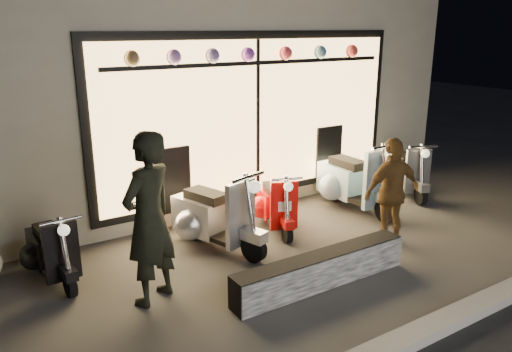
{
  "coord_description": "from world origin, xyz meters",
  "views": [
    {
      "loc": [
        -3.44,
        -4.69,
        2.93
      ],
      "look_at": [
        -0.07,
        0.6,
        1.05
      ],
      "focal_mm": 35.0,
      "sensor_mm": 36.0,
      "label": 1
    }
  ],
  "objects_px": {
    "man": "(149,219)",
    "woman": "(392,192)",
    "scooter_silver": "(210,215)",
    "scooter_red": "(275,203)",
    "graffiti_barrier": "(321,270)"
  },
  "relations": [
    {
      "from": "man",
      "to": "woman",
      "type": "xyz_separation_m",
      "value": [
        3.36,
        -0.34,
        -0.2
      ]
    },
    {
      "from": "woman",
      "to": "scooter_silver",
      "type": "bearing_deg",
      "value": -24.09
    },
    {
      "from": "scooter_red",
      "to": "man",
      "type": "height_order",
      "value": "man"
    },
    {
      "from": "graffiti_barrier",
      "to": "woman",
      "type": "distance_m",
      "value": 1.72
    },
    {
      "from": "graffiti_barrier",
      "to": "scooter_silver",
      "type": "height_order",
      "value": "scooter_silver"
    },
    {
      "from": "man",
      "to": "graffiti_barrier",
      "type": "bearing_deg",
      "value": 129.01
    },
    {
      "from": "graffiti_barrier",
      "to": "woman",
      "type": "xyz_separation_m",
      "value": [
        1.57,
        0.42,
        0.56
      ]
    },
    {
      "from": "graffiti_barrier",
      "to": "scooter_red",
      "type": "relative_size",
      "value": 1.88
    },
    {
      "from": "scooter_silver",
      "to": "woman",
      "type": "relative_size",
      "value": 1.02
    },
    {
      "from": "man",
      "to": "scooter_red",
      "type": "bearing_deg",
      "value": 176.15
    },
    {
      "from": "scooter_red",
      "to": "man",
      "type": "bearing_deg",
      "value": -136.98
    },
    {
      "from": "scooter_silver",
      "to": "man",
      "type": "distance_m",
      "value": 1.63
    },
    {
      "from": "graffiti_barrier",
      "to": "scooter_red",
      "type": "distance_m",
      "value": 1.92
    },
    {
      "from": "scooter_red",
      "to": "woman",
      "type": "bearing_deg",
      "value": -36.18
    },
    {
      "from": "scooter_red",
      "to": "woman",
      "type": "xyz_separation_m",
      "value": [
        0.98,
        -1.4,
        0.4
      ]
    }
  ]
}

